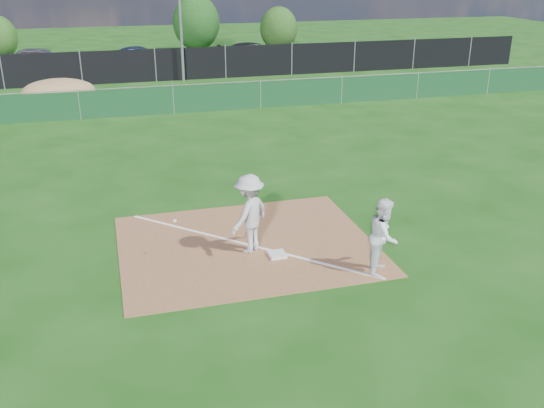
# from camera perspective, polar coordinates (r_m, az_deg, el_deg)

# --- Properties ---
(ground) EXTENTS (90.00, 90.00, 0.00)m
(ground) POSITION_cam_1_polar(r_m,az_deg,el_deg) (22.92, -7.65, 5.64)
(ground) COLOR #13420E
(ground) RESTS_ON ground
(infield_dirt) EXTENTS (6.00, 5.00, 0.02)m
(infield_dirt) POSITION_cam_1_polar(r_m,az_deg,el_deg) (14.61, -2.42, -3.86)
(infield_dirt) COLOR brown
(infield_dirt) RESTS_ON ground
(foul_line) EXTENTS (5.01, 5.01, 0.01)m
(foul_line) POSITION_cam_1_polar(r_m,az_deg,el_deg) (14.60, -2.42, -3.80)
(foul_line) COLOR white
(foul_line) RESTS_ON infield_dirt
(green_fence) EXTENTS (44.00, 0.05, 1.20)m
(green_fence) POSITION_cam_1_polar(r_m,az_deg,el_deg) (27.59, -9.27, 9.63)
(green_fence) COLOR #0F381B
(green_fence) RESTS_ON ground
(dirt_mound) EXTENTS (3.38, 2.60, 1.17)m
(dirt_mound) POSITION_cam_1_polar(r_m,az_deg,el_deg) (30.93, -19.44, 9.97)
(dirt_mound) COLOR olive
(dirt_mound) RESTS_ON ground
(black_fence) EXTENTS (46.00, 0.04, 1.80)m
(black_fence) POSITION_cam_1_polar(r_m,az_deg,el_deg) (35.37, -10.91, 12.70)
(black_fence) COLOR black
(black_fence) RESTS_ON ground
(parking_lot) EXTENTS (46.00, 9.00, 0.01)m
(parking_lot) POSITION_cam_1_polar(r_m,az_deg,el_deg) (40.43, -11.51, 12.50)
(parking_lot) COLOR black
(parking_lot) RESTS_ON ground
(light_pole) EXTENTS (0.16, 0.16, 8.00)m
(light_pole) POSITION_cam_1_polar(r_m,az_deg,el_deg) (34.88, -8.67, 17.85)
(light_pole) COLOR slate
(light_pole) RESTS_ON ground
(first_base) EXTENTS (0.39, 0.39, 0.08)m
(first_base) POSITION_cam_1_polar(r_m,az_deg,el_deg) (14.02, 0.49, -4.77)
(first_base) COLOR silver
(first_base) RESTS_ON infield_dirt
(play_at_first) EXTENTS (2.43, 1.32, 1.87)m
(play_at_first) POSITION_cam_1_polar(r_m,az_deg,el_deg) (13.93, -2.14, -0.91)
(play_at_first) COLOR silver
(play_at_first) RESTS_ON infield_dirt
(runner) EXTENTS (0.99, 1.05, 1.71)m
(runner) POSITION_cam_1_polar(r_m,az_deg,el_deg) (13.27, 10.48, -2.98)
(runner) COLOR white
(runner) RESTS_ON ground
(car_left) EXTENTS (4.50, 2.84, 1.43)m
(car_left) POSITION_cam_1_polar(r_m,az_deg,el_deg) (40.81, -21.01, 12.62)
(car_left) COLOR #93959A
(car_left) RESTS_ON parking_lot
(car_mid) EXTENTS (4.25, 2.70, 1.32)m
(car_mid) POSITION_cam_1_polar(r_m,az_deg,el_deg) (39.64, -12.41, 13.22)
(car_mid) COLOR black
(car_mid) RESTS_ON parking_lot
(car_right) EXTENTS (5.02, 3.43, 1.35)m
(car_right) POSITION_cam_1_polar(r_m,az_deg,el_deg) (41.18, -1.79, 14.04)
(car_right) COLOR black
(car_right) RESTS_ON parking_lot
(tree_mid) EXTENTS (3.44, 3.44, 4.08)m
(tree_mid) POSITION_cam_1_polar(r_m,az_deg,el_deg) (46.81, -7.15, 16.59)
(tree_mid) COLOR #382316
(tree_mid) RESTS_ON ground
(tree_right) EXTENTS (2.74, 2.74, 3.25)m
(tree_right) POSITION_cam_1_polar(r_m,az_deg,el_deg) (46.45, 0.63, 16.18)
(tree_right) COLOR #382316
(tree_right) RESTS_ON ground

